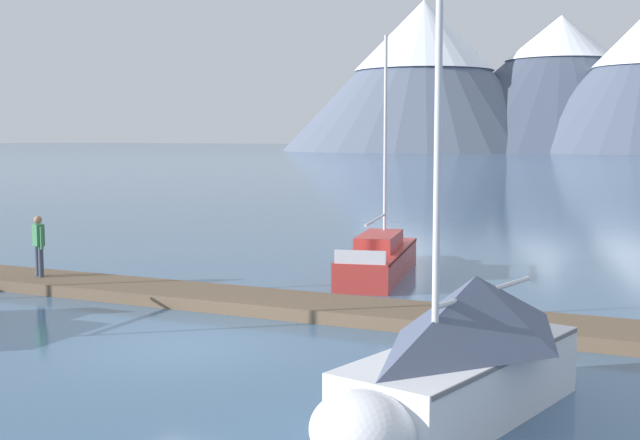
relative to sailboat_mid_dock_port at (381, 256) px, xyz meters
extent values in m
plane|color=#426689|center=(0.02, -10.03, -0.53)|extent=(700.00, 700.00, 0.00)
cone|color=slate|center=(-72.68, 194.33, 19.73)|extent=(76.86, 76.86, 40.51)
cone|color=white|center=(-72.68, 194.33, 30.49)|extent=(38.04, 38.04, 19.09)
cone|color=#424C60|center=(-40.04, 213.08, 17.82)|extent=(85.98, 85.98, 36.69)
cone|color=white|center=(-40.04, 213.08, 30.09)|extent=(30.15, 30.15, 12.25)
cube|color=brown|center=(0.02, -6.03, -0.38)|extent=(29.99, 3.64, 0.30)
cylinder|color=#38383D|center=(0.07, -6.93, -0.41)|extent=(28.70, 1.73, 0.24)
cylinder|color=#38383D|center=(-0.02, -5.13, -0.41)|extent=(28.70, 1.73, 0.24)
cube|color=#B2332D|center=(0.13, -0.51, -0.12)|extent=(2.98, 6.24, 0.81)
ellipsoid|color=#B2332D|center=(-0.70, 2.72, -0.12)|extent=(1.68, 2.00, 0.77)
cube|color=#501614|center=(0.13, -0.51, 0.25)|extent=(2.99, 6.14, 0.06)
cylinder|color=silver|center=(-0.15, 0.59, 3.49)|extent=(0.10, 0.10, 6.39)
cylinder|color=silver|center=(0.26, -1.03, 1.23)|extent=(0.91, 3.25, 0.08)
cube|color=#C03A35|center=(0.09, -0.36, 0.52)|extent=(1.71, 2.90, 0.45)
cube|color=silver|center=(0.86, -3.36, 0.47)|extent=(1.35, 0.44, 0.36)
cube|color=white|center=(6.33, -11.47, 0.01)|extent=(2.46, 4.90, 1.06)
ellipsoid|color=white|center=(5.87, -13.99, 0.01)|extent=(1.60, 1.52, 1.01)
cube|color=slate|center=(6.33, -11.47, 0.50)|extent=(2.48, 4.81, 0.06)
cylinder|color=silver|center=(6.18, -12.28, 3.48)|extent=(0.10, 0.10, 5.88)
cylinder|color=silver|center=(6.46, -10.79, 1.28)|extent=(0.63, 2.99, 0.08)
pyramid|color=#4C5670|center=(6.40, -11.12, 1.05)|extent=(2.53, 4.02, 1.03)
cylinder|color=#384256|center=(-7.32, -6.56, 0.20)|extent=(0.14, 0.14, 0.86)
cylinder|color=#384256|center=(-7.55, -6.46, 0.20)|extent=(0.14, 0.14, 0.86)
cube|color=#387A4C|center=(-7.44, -6.51, 0.93)|extent=(0.44, 0.36, 0.60)
sphere|color=#A37556|center=(-7.44, -6.51, 1.35)|extent=(0.22, 0.22, 0.22)
cylinder|color=#387A4C|center=(-7.21, -6.61, 0.86)|extent=(0.09, 0.09, 0.62)
cylinder|color=#387A4C|center=(-7.66, -6.41, 0.86)|extent=(0.09, 0.09, 0.62)
camera|label=1|loc=(10.12, -23.21, 3.66)|focal=47.21mm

